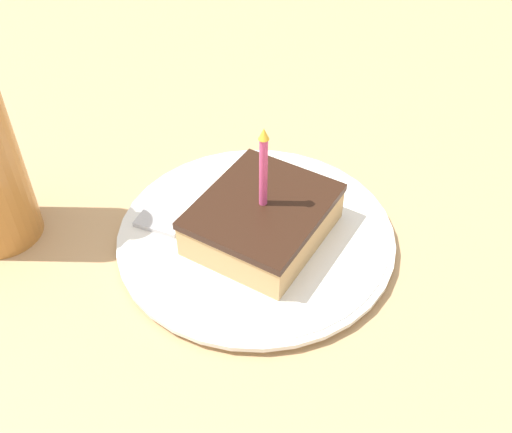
% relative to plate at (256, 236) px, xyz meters
% --- Properties ---
extents(ground_plane, '(2.40, 2.40, 0.04)m').
position_rel_plate_xyz_m(ground_plane, '(0.02, 0.03, -0.03)').
color(ground_plane, tan).
rests_on(ground_plane, ground).
extents(plate, '(0.26, 0.26, 0.01)m').
position_rel_plate_xyz_m(plate, '(0.00, 0.00, 0.00)').
color(plate, white).
rests_on(plate, ground_plane).
extents(cake_slice, '(0.11, 0.13, 0.12)m').
position_rel_plate_xyz_m(cake_slice, '(0.01, 0.00, 0.03)').
color(cake_slice, tan).
rests_on(cake_slice, plate).
extents(fork, '(0.17, 0.05, 0.01)m').
position_rel_plate_xyz_m(fork, '(-0.04, -0.03, 0.01)').
color(fork, '#B2B2B7').
rests_on(fork, plate).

